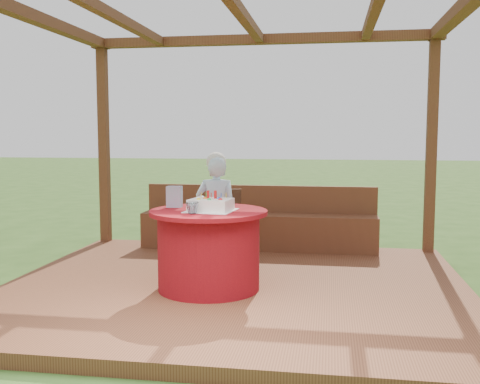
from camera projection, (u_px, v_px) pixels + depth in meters
name	position (u px, v px, depth m)	size (l,w,h in m)	color
ground	(236.00, 295.00, 5.55)	(60.00, 60.00, 0.00)	#2D521B
deck	(236.00, 289.00, 5.54)	(4.50, 4.00, 0.12)	brown
pergola	(236.00, 47.00, 5.30)	(4.50, 4.00, 2.72)	brown
bench	(258.00, 228.00, 7.20)	(3.00, 0.42, 0.80)	brown
table	(209.00, 249.00, 5.29)	(1.11, 1.11, 0.76)	maroon
chair	(225.00, 224.00, 6.36)	(0.47, 0.47, 0.84)	#3B2013
elderly_woman	(216.00, 211.00, 6.01)	(0.46, 0.32, 1.28)	#A8DBF9
birthday_cake	(211.00, 205.00, 5.19)	(0.47, 0.47, 0.19)	white
gift_bag	(174.00, 197.00, 5.45)	(0.14, 0.09, 0.21)	#C17DAC
drinking_glass	(192.00, 208.00, 5.01)	(0.11, 0.11, 0.11)	white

